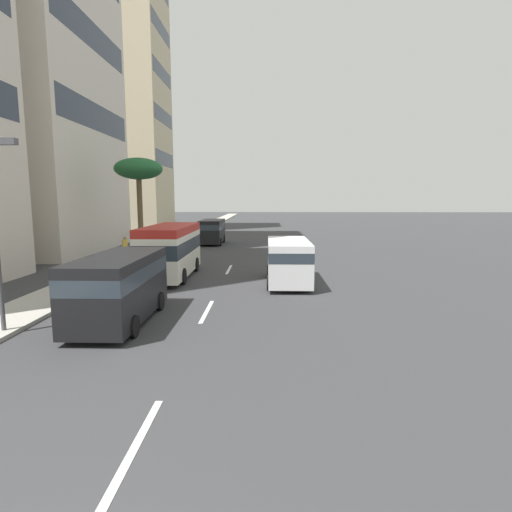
{
  "coord_description": "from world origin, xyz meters",
  "views": [
    {
      "loc": [
        -2.56,
        -2.32,
        4.38
      ],
      "look_at": [
        19.43,
        -1.76,
        1.27
      ],
      "focal_mm": 28.64,
      "sensor_mm": 36.0,
      "label": 1
    }
  ],
  "objects_px": {
    "pedestrian_by_tree": "(125,246)",
    "palm_tree": "(139,171)",
    "van_fourth": "(212,230)",
    "minibus_second": "(170,249)",
    "van_third": "(288,259)",
    "van_lead": "(119,284)"
  },
  "relations": [
    {
      "from": "van_lead",
      "to": "van_fourth",
      "type": "height_order",
      "value": "van_lead"
    },
    {
      "from": "palm_tree",
      "to": "pedestrian_by_tree",
      "type": "bearing_deg",
      "value": 167.16
    },
    {
      "from": "minibus_second",
      "to": "van_third",
      "type": "bearing_deg",
      "value": 76.34
    },
    {
      "from": "minibus_second",
      "to": "palm_tree",
      "type": "xyz_separation_m",
      "value": [
        8.55,
        4.27,
        4.84
      ]
    },
    {
      "from": "van_lead",
      "to": "palm_tree",
      "type": "distance_m",
      "value": 18.21
    },
    {
      "from": "van_lead",
      "to": "van_third",
      "type": "bearing_deg",
      "value": 137.01
    },
    {
      "from": "van_lead",
      "to": "pedestrian_by_tree",
      "type": "height_order",
      "value": "van_lead"
    },
    {
      "from": "van_fourth",
      "to": "pedestrian_by_tree",
      "type": "xyz_separation_m",
      "value": [
        -10.64,
        4.86,
        -0.35
      ]
    },
    {
      "from": "minibus_second",
      "to": "palm_tree",
      "type": "height_order",
      "value": "palm_tree"
    },
    {
      "from": "minibus_second",
      "to": "van_lead",
      "type": "bearing_deg",
      "value": 0.94
    },
    {
      "from": "van_lead",
      "to": "van_fourth",
      "type": "bearing_deg",
      "value": -179.89
    },
    {
      "from": "van_lead",
      "to": "pedestrian_by_tree",
      "type": "bearing_deg",
      "value": -161.56
    },
    {
      "from": "pedestrian_by_tree",
      "to": "palm_tree",
      "type": "relative_size",
      "value": 0.21
    },
    {
      "from": "pedestrian_by_tree",
      "to": "van_fourth",
      "type": "bearing_deg",
      "value": -148.12
    },
    {
      "from": "pedestrian_by_tree",
      "to": "van_third",
      "type": "bearing_deg",
      "value": 111.32
    },
    {
      "from": "minibus_second",
      "to": "van_fourth",
      "type": "distance_m",
      "value": 16.98
    },
    {
      "from": "van_third",
      "to": "pedestrian_by_tree",
      "type": "height_order",
      "value": "van_third"
    },
    {
      "from": "van_lead",
      "to": "van_fourth",
      "type": "relative_size",
      "value": 1.02
    },
    {
      "from": "van_third",
      "to": "palm_tree",
      "type": "xyz_separation_m",
      "value": [
        10.12,
        10.75,
        5.15
      ]
    },
    {
      "from": "minibus_second",
      "to": "pedestrian_by_tree",
      "type": "xyz_separation_m",
      "value": [
        6.34,
        4.77,
        -0.6
      ]
    },
    {
      "from": "van_fourth",
      "to": "palm_tree",
      "type": "bearing_deg",
      "value": -27.34
    },
    {
      "from": "van_fourth",
      "to": "palm_tree",
      "type": "height_order",
      "value": "palm_tree"
    }
  ]
}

